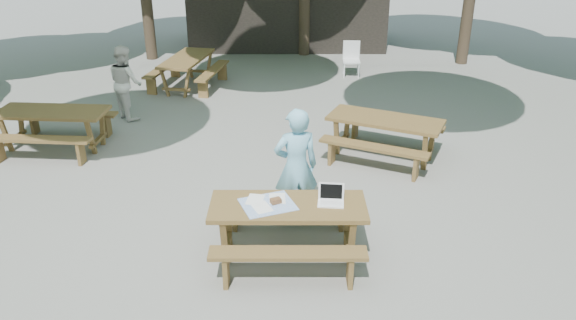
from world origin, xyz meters
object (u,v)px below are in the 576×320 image
(picnic_table_nw, at_px, (55,129))
(plastic_chair, at_px, (351,66))
(woman, at_px, (296,167))
(second_person, at_px, (126,82))
(main_picnic_table, at_px, (288,229))

(picnic_table_nw, distance_m, plastic_chair, 7.70)
(woman, relative_size, second_person, 1.11)
(picnic_table_nw, bearing_deg, woman, -26.39)
(second_person, bearing_deg, plastic_chair, -97.85)
(woman, xyz_separation_m, plastic_chair, (1.56, 7.42, -0.61))
(main_picnic_table, height_order, woman, woman)
(woman, height_order, plastic_chair, woman)
(main_picnic_table, distance_m, woman, 0.99)
(main_picnic_table, distance_m, picnic_table_nw, 5.60)
(second_person, relative_size, plastic_chair, 1.73)
(main_picnic_table, relative_size, woman, 1.15)
(plastic_chair, bearing_deg, picnic_table_nw, -139.56)
(picnic_table_nw, bearing_deg, plastic_chair, 42.52)
(picnic_table_nw, distance_m, second_person, 1.94)
(main_picnic_table, xyz_separation_m, plastic_chair, (1.67, 8.28, -0.13))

